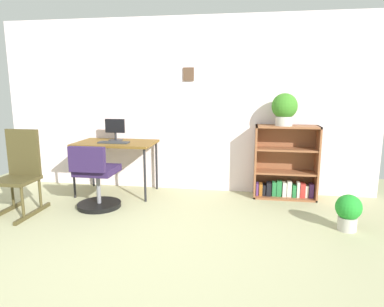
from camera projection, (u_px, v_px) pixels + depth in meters
name	position (u px, v px, depth m)	size (l,w,h in m)	color
ground_plane	(136.00, 260.00, 2.86)	(6.24, 6.24, 0.00)	tan
wall_back	(183.00, 106.00, 4.72)	(5.20, 0.12, 2.36)	silver
desk	(116.00, 146.00, 4.57)	(1.04, 0.64, 0.71)	brown
monitor	(115.00, 130.00, 4.65)	(0.27, 0.19, 0.30)	#262628
keyboard	(114.00, 142.00, 4.46)	(0.40, 0.14, 0.02)	#2D3033
office_chair	(96.00, 181.00, 4.03)	(0.52, 0.55, 0.78)	black
rocking_chair	(20.00, 172.00, 3.90)	(0.42, 0.64, 0.96)	#443C1F
bookshelf_low	(285.00, 167.00, 4.46)	(0.80, 0.30, 0.95)	brown
potted_plant_on_shelf	(284.00, 108.00, 4.27)	(0.32, 0.32, 0.41)	#B7B2A8
potted_plant_floor	(348.00, 211.00, 3.43)	(0.26, 0.26, 0.37)	#B7B2A8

